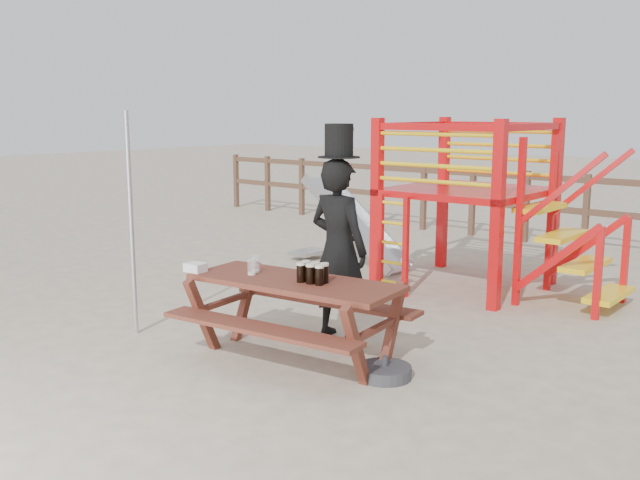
% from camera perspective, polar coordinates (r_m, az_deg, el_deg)
% --- Properties ---
extents(ground, '(60.00, 60.00, 0.00)m').
position_cam_1_polar(ground, '(6.54, -5.61, -9.22)').
color(ground, '#C3B297').
rests_on(ground, ground).
extents(back_fence, '(15.09, 0.09, 1.20)m').
position_cam_1_polar(back_fence, '(12.23, 18.34, 2.98)').
color(back_fence, brown).
rests_on(back_fence, ground).
extents(playground_fort, '(4.71, 1.84, 2.10)m').
position_cam_1_polar(playground_fort, '(9.05, 11.18, 3.06)').
color(playground_fort, red).
rests_on(playground_fort, ground).
extents(picnic_table, '(2.03, 1.52, 0.73)m').
position_cam_1_polar(picnic_table, '(6.29, -2.05, -5.58)').
color(picnic_table, brown).
rests_on(picnic_table, ground).
extents(man_with_hat, '(0.65, 0.43, 2.07)m').
position_cam_1_polar(man_with_hat, '(6.78, 1.49, -0.38)').
color(man_with_hat, black).
rests_on(man_with_hat, ground).
extents(metal_pole, '(0.05, 0.05, 2.19)m').
position_cam_1_polar(metal_pole, '(7.14, -14.87, 1.18)').
color(metal_pole, '#B2B2B7').
rests_on(metal_pole, ground).
extents(parasol_base, '(0.45, 0.45, 0.19)m').
position_cam_1_polar(parasol_base, '(6.02, 5.20, -10.46)').
color(parasol_base, '#36363B').
rests_on(parasol_base, ground).
extents(paper_bag, '(0.19, 0.16, 0.08)m').
position_cam_1_polar(paper_bag, '(6.61, -9.94, -2.17)').
color(paper_bag, white).
rests_on(paper_bag, picnic_table).
extents(stout_pints, '(0.28, 0.19, 0.17)m').
position_cam_1_polar(stout_pints, '(6.09, -0.59, -2.63)').
color(stout_pints, black).
rests_on(stout_pints, picnic_table).
extents(empty_glasses, '(0.12, 0.17, 0.15)m').
position_cam_1_polar(empty_glasses, '(6.47, -5.33, -2.08)').
color(empty_glasses, silver).
rests_on(empty_glasses, picnic_table).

